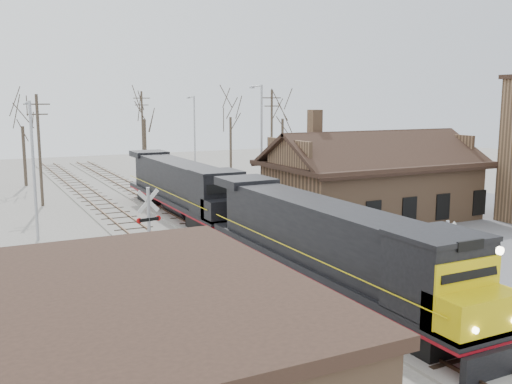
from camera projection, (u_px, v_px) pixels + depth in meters
ground at (325, 291)px, 25.78m from camera, size 140.00×140.00×0.00m
road at (325, 291)px, 25.77m from camera, size 60.00×9.00×0.03m
track_main at (203, 226)px, 38.98m from camera, size 3.40×90.00×0.24m
track_siding at (138, 233)px, 36.97m from camera, size 3.40×90.00×0.24m
depot at (371, 186)px, 41.31m from camera, size 15.20×9.31×7.90m
locomotive_lead at (331, 246)px, 25.03m from camera, size 2.83×18.95×4.20m
locomotive_trailing at (183, 187)px, 41.96m from camera, size 2.83×18.95×3.98m
crossbuck_near at (445, 272)px, 22.58m from camera, size 1.11×0.29×3.90m
crossbuck_far at (149, 236)px, 27.52m from camera, size 1.26×0.33×4.45m
streetlight_a at (33, 163)px, 34.54m from camera, size 0.25×2.04×8.53m
streetlight_b at (261, 140)px, 45.24m from camera, size 0.25×2.04×9.76m
streetlight_c at (194, 133)px, 60.98m from camera, size 0.25×2.04×9.00m
utility_pole_a at (39, 148)px, 45.91m from camera, size 2.00×0.24×9.04m
utility_pole_b at (143, 130)px, 67.47m from camera, size 2.00×0.24×9.60m
utility_pole_c at (272, 136)px, 56.63m from camera, size 2.00×0.24×9.58m
tree_b at (22, 116)px, 56.51m from camera, size 4.00×4.00×9.81m
tree_c at (144, 110)px, 67.81m from camera, size 4.22×4.22×10.34m
tree_d at (230, 108)px, 66.70m from camera, size 4.40×4.40×10.78m
tree_e at (283, 110)px, 66.78m from camera, size 4.28×4.28×10.49m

